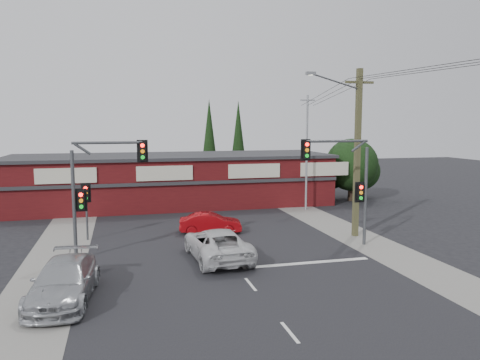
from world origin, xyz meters
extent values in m
plane|color=black|center=(0.00, 0.00, 0.00)|extent=(120.00, 120.00, 0.00)
cube|color=black|center=(0.00, 5.00, 0.01)|extent=(14.00, 70.00, 0.01)
cube|color=gray|center=(-8.50, 5.00, 0.01)|extent=(3.00, 70.00, 0.02)
cube|color=gray|center=(8.50, 5.00, 0.01)|extent=(3.00, 70.00, 0.02)
cube|color=silver|center=(3.50, -1.50, 0.01)|extent=(6.50, 0.35, 0.01)
imported|color=silver|center=(-0.60, 0.30, 0.78)|extent=(2.90, 5.75, 1.56)
imported|color=#ADB0B3|center=(-7.44, -3.72, 0.78)|extent=(2.70, 5.53, 1.55)
imported|color=#97090E|center=(0.13, 5.96, 0.63)|extent=(4.00, 1.93, 1.26)
cube|color=silver|center=(0.00, -8.52, 0.01)|extent=(0.12, 1.60, 0.01)
cube|color=silver|center=(0.00, -3.78, 0.01)|extent=(0.12, 1.60, 0.01)
cube|color=silver|center=(0.00, 0.96, 0.01)|extent=(0.12, 1.60, 0.01)
cube|color=silver|center=(0.00, 5.70, 0.01)|extent=(0.12, 1.60, 0.01)
cube|color=silver|center=(0.00, 10.44, 0.01)|extent=(0.12, 1.60, 0.01)
cube|color=silver|center=(0.00, 15.18, 0.01)|extent=(0.12, 1.60, 0.01)
cube|color=silver|center=(0.00, 19.92, 0.01)|extent=(0.12, 1.60, 0.01)
cube|color=silver|center=(0.00, 24.67, 0.01)|extent=(0.12, 1.60, 0.01)
cube|color=silver|center=(0.00, 29.41, 0.01)|extent=(0.12, 1.60, 0.01)
cube|color=silver|center=(0.00, 34.15, 0.01)|extent=(0.12, 1.60, 0.01)
cube|color=silver|center=(0.00, 38.89, 0.01)|extent=(0.12, 1.60, 0.01)
cube|color=#460E10|center=(-1.00, 17.00, 2.00)|extent=(26.00, 8.00, 4.00)
cube|color=#2D2D30|center=(-1.00, 17.00, 4.10)|extent=(26.40, 8.40, 0.25)
cube|color=beige|center=(-9.00, 12.95, 3.10)|extent=(4.20, 0.12, 1.10)
cube|color=beige|center=(-2.00, 12.95, 3.10)|extent=(4.20, 0.12, 1.10)
cube|color=beige|center=(5.00, 12.95, 3.10)|extent=(4.20, 0.12, 1.10)
cube|color=beige|center=(11.00, 12.95, 3.10)|extent=(4.20, 0.12, 1.10)
cube|color=#2D2D30|center=(-1.00, 12.90, 2.30)|extent=(26.00, 0.15, 0.25)
cylinder|color=#2D2116|center=(14.50, 15.00, 0.90)|extent=(0.50, 0.50, 1.80)
sphere|color=black|center=(14.50, 15.00, 3.20)|extent=(4.60, 4.60, 4.60)
sphere|color=black|center=(16.00, 16.00, 2.50)|extent=(3.40, 3.40, 3.40)
sphere|color=black|center=(13.20, 16.40, 2.30)|extent=(2.80, 2.80, 2.80)
cylinder|color=#2D2116|center=(3.50, 24.00, 1.00)|extent=(0.24, 0.24, 2.00)
cone|color=black|center=(3.50, 24.00, 5.50)|extent=(1.80, 1.80, 7.50)
cylinder|color=#2D2116|center=(7.00, 26.00, 1.00)|extent=(0.24, 0.24, 2.00)
cone|color=black|center=(7.00, 26.00, 5.50)|extent=(1.80, 1.80, 7.50)
cylinder|color=#47494C|center=(-7.50, 2.00, 2.75)|extent=(0.18, 0.18, 5.50)
cylinder|color=#47494C|center=(-5.80, 2.00, 5.85)|extent=(3.40, 0.14, 0.14)
cylinder|color=#47494C|center=(-6.99, 2.00, 5.55)|extent=(0.82, 0.14, 0.63)
cube|color=black|center=(-4.10, 2.00, 5.40)|extent=(0.32, 0.22, 0.95)
cube|color=black|center=(-4.10, 2.07, 5.40)|extent=(0.55, 0.04, 1.15)
cylinder|color=#FF0C07|center=(-4.10, 1.87, 5.70)|extent=(0.20, 0.06, 0.20)
cylinder|color=orange|center=(-4.10, 1.87, 5.40)|extent=(0.20, 0.06, 0.20)
cylinder|color=#0CE526|center=(-4.10, 1.87, 5.10)|extent=(0.20, 0.06, 0.20)
cube|color=black|center=(-7.15, 2.00, 3.00)|extent=(0.32, 0.22, 0.95)
cube|color=black|center=(-7.15, 2.07, 3.00)|extent=(0.55, 0.04, 1.15)
cylinder|color=#FF0C07|center=(-7.15, 1.87, 3.30)|extent=(0.20, 0.06, 0.20)
cylinder|color=orange|center=(-7.15, 1.87, 3.00)|extent=(0.20, 0.06, 0.20)
cylinder|color=#0CE526|center=(-7.15, 1.87, 2.70)|extent=(0.20, 0.06, 0.20)
cylinder|color=#47494C|center=(8.00, 1.00, 2.75)|extent=(0.18, 0.18, 5.50)
cylinder|color=#47494C|center=(6.20, 1.00, 5.85)|extent=(3.60, 0.14, 0.14)
cylinder|color=#47494C|center=(7.46, 1.00, 5.55)|extent=(0.82, 0.14, 0.63)
cube|color=black|center=(4.40, 1.00, 5.40)|extent=(0.32, 0.22, 0.95)
cube|color=black|center=(4.40, 1.07, 5.40)|extent=(0.55, 0.04, 1.15)
cylinder|color=#FF0C07|center=(4.40, 0.87, 5.70)|extent=(0.20, 0.06, 0.20)
cylinder|color=orange|center=(4.40, 0.87, 5.40)|extent=(0.20, 0.06, 0.20)
cylinder|color=#0CE526|center=(4.40, 0.87, 5.10)|extent=(0.20, 0.06, 0.20)
cube|color=black|center=(7.65, 1.00, 3.00)|extent=(0.32, 0.22, 0.95)
cube|color=black|center=(7.65, 1.07, 3.00)|extent=(0.55, 0.04, 1.15)
cylinder|color=#FF0C07|center=(7.65, 0.87, 3.30)|extent=(0.20, 0.06, 0.20)
cylinder|color=orange|center=(7.65, 0.87, 3.00)|extent=(0.20, 0.06, 0.20)
cylinder|color=#0CE526|center=(7.65, 0.87, 2.70)|extent=(0.20, 0.06, 0.20)
cylinder|color=#47494C|center=(-7.20, 6.00, 1.50)|extent=(0.12, 0.12, 3.00)
cube|color=black|center=(-7.20, 6.00, 2.80)|extent=(0.32, 0.22, 0.95)
cube|color=black|center=(-7.20, 6.07, 2.80)|extent=(0.55, 0.04, 1.15)
cylinder|color=#FF0C07|center=(-7.20, 5.87, 3.10)|extent=(0.20, 0.06, 0.20)
cylinder|color=orange|center=(-7.20, 5.87, 2.80)|extent=(0.20, 0.06, 0.20)
cylinder|color=#0CE526|center=(-7.20, 5.87, 2.50)|extent=(0.20, 0.06, 0.20)
cube|color=brown|center=(8.50, 3.00, 5.00)|extent=(0.30, 0.30, 10.00)
cube|color=brown|center=(8.50, 3.00, 9.20)|extent=(1.80, 0.14, 0.14)
cylinder|color=#47494C|center=(6.90, 2.85, 9.20)|extent=(3.23, 0.39, 0.89)
cube|color=slate|center=(5.30, 2.70, 9.60)|extent=(0.55, 0.25, 0.18)
cylinder|color=silver|center=(5.30, 2.70, 9.50)|extent=(0.28, 0.28, 0.05)
cylinder|color=gray|center=(9.00, 12.00, 4.50)|extent=(0.16, 0.16, 9.00)
cube|color=gray|center=(9.00, 12.00, 8.60)|extent=(1.20, 0.10, 0.10)
cylinder|color=black|center=(8.15, 7.50, 8.80)|extent=(0.73, 9.01, 1.22)
cylinder|color=black|center=(7.65, -7.00, 9.15)|extent=(0.32, 20.00, 0.52)
cylinder|color=black|center=(8.75, 7.50, 8.80)|extent=(0.52, 9.00, 1.22)
cylinder|color=black|center=(9.34, 7.50, 8.80)|extent=(0.31, 9.00, 1.22)
camera|label=1|loc=(-5.20, -22.22, 6.79)|focal=35.00mm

